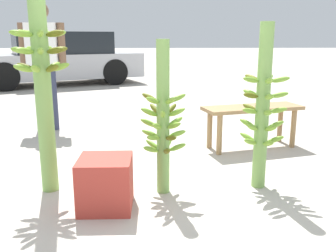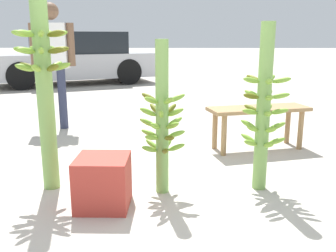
% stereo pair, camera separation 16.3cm
% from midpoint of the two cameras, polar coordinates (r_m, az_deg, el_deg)
% --- Properties ---
extents(ground_plane, '(80.00, 80.00, 0.00)m').
position_cam_midpoint_polar(ground_plane, '(3.04, -2.49, -11.47)').
color(ground_plane, '#B2AA9E').
extents(banana_stalk_left, '(0.45, 0.45, 1.72)m').
position_cam_midpoint_polar(banana_stalk_left, '(3.21, -19.97, 6.27)').
color(banana_stalk_left, '#7AA851').
rests_on(banana_stalk_left, ground_plane).
extents(banana_stalk_center, '(0.39, 0.39, 1.26)m').
position_cam_midpoint_polar(banana_stalk_center, '(3.03, -2.29, 0.88)').
color(banana_stalk_center, '#7AA851').
rests_on(banana_stalk_center, ground_plane).
extents(banana_stalk_right, '(0.41, 0.41, 1.40)m').
position_cam_midpoint_polar(banana_stalk_right, '(3.21, 12.80, 2.62)').
color(banana_stalk_right, '#7AA851').
rests_on(banana_stalk_right, ground_plane).
extents(vendor_person, '(0.62, 0.23, 1.73)m').
position_cam_midpoint_polar(vendor_person, '(5.43, -19.34, 10.19)').
color(vendor_person, '#2D334C').
rests_on(vendor_person, ground_plane).
extents(market_bench, '(1.22, 0.67, 0.50)m').
position_cam_midpoint_polar(market_bench, '(4.43, 11.71, 1.83)').
color(market_bench, '#99754C').
rests_on(market_bench, ground_plane).
extents(parked_car, '(4.72, 3.39, 1.40)m').
position_cam_midpoint_polar(parked_car, '(10.70, -16.78, 9.72)').
color(parked_car, '#B7B7BC').
rests_on(parked_car, ground_plane).
extents(produce_crate, '(0.40, 0.40, 0.40)m').
position_cam_midpoint_polar(produce_crate, '(2.92, -11.10, -8.57)').
color(produce_crate, '#B2382D').
rests_on(produce_crate, ground_plane).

